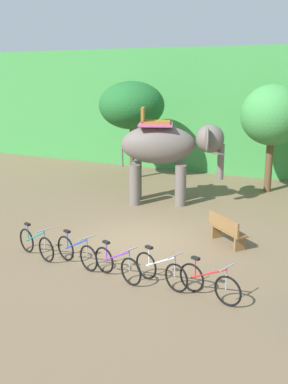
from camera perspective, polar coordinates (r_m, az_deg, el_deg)
ground_plane at (r=14.07m, az=-0.58°, el=-6.21°), size 80.00×80.00×0.00m
foliage_hedge at (r=25.95m, az=13.20°, el=10.19°), size 36.00×6.00×6.34m
tree_left at (r=21.97m, az=-1.56°, el=10.86°), size 3.14×3.14×4.71m
tree_right at (r=20.15m, az=15.89°, el=9.26°), size 2.68×2.68×4.62m
elephant at (r=17.76m, az=2.89°, el=5.52°), size 4.19×2.90×3.78m
bike_teal at (r=13.14m, az=-13.47°, el=-6.38°), size 1.64×0.68×0.92m
bike_blue at (r=12.36m, az=-8.50°, el=-7.49°), size 1.64×0.68×0.92m
bike_purple at (r=11.48m, az=-3.43°, el=-9.12°), size 1.64×0.68×0.92m
bike_white at (r=11.15m, az=2.11°, el=-9.85°), size 1.64×0.69×0.92m
bike_red at (r=10.64m, az=8.20°, el=-11.27°), size 1.65×0.65×0.92m
wooden_bench at (r=13.89m, az=10.34°, el=-4.65°), size 1.42×1.26×0.89m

